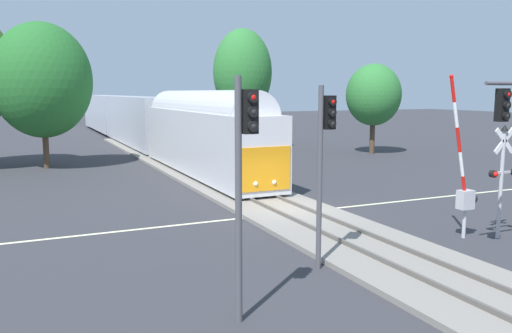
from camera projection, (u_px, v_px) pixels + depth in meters
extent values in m
plane|color=#333338|center=(287.00, 213.00, 23.27)|extent=(220.00, 220.00, 0.00)
cube|color=beige|center=(287.00, 213.00, 23.27)|extent=(44.00, 0.20, 0.01)
cube|color=gray|center=(287.00, 211.00, 23.26)|extent=(4.40, 80.00, 0.18)
cube|color=#56514C|center=(273.00, 209.00, 22.95)|extent=(0.10, 80.00, 0.14)
cube|color=#56514C|center=(301.00, 206.00, 23.53)|extent=(0.10, 80.00, 0.14)
cube|color=silver|center=(203.00, 141.00, 33.43)|extent=(3.00, 18.44, 3.90)
cube|color=orange|center=(265.00, 169.00, 25.18)|extent=(2.76, 0.08, 2.15)
cylinder|color=silver|center=(203.00, 112.00, 33.17)|extent=(2.76, 16.60, 2.76)
sphere|color=#F4F2CC|center=(255.00, 184.00, 25.06)|extent=(0.24, 0.24, 0.24)
sphere|color=#F4F2CC|center=(274.00, 182.00, 25.47)|extent=(0.24, 0.24, 0.24)
cube|color=#B7BCC6|center=(138.00, 120.00, 51.85)|extent=(3.00, 20.69, 4.60)
cube|color=black|center=(153.00, 117.00, 52.42)|extent=(0.04, 18.63, 0.90)
cube|color=gold|center=(153.00, 131.00, 52.63)|extent=(0.04, 19.04, 0.36)
cube|color=#B7BCC6|center=(105.00, 112.00, 71.33)|extent=(3.00, 20.69, 4.60)
cube|color=black|center=(116.00, 110.00, 71.91)|extent=(0.04, 18.63, 0.90)
cube|color=gold|center=(117.00, 120.00, 72.12)|extent=(0.04, 19.04, 0.36)
cylinder|color=#B7B7BC|center=(464.00, 223.00, 19.30)|extent=(0.14, 0.14, 1.10)
cube|color=#B7B7BC|center=(465.00, 200.00, 19.18)|extent=(0.56, 0.40, 0.70)
sphere|color=black|center=(472.00, 199.00, 19.32)|extent=(0.36, 0.36, 0.36)
cylinder|color=red|center=(464.00, 188.00, 19.07)|extent=(0.32, 0.12, 0.92)
cylinder|color=white|center=(461.00, 164.00, 18.86)|extent=(0.32, 0.12, 0.92)
cylinder|color=red|center=(459.00, 140.00, 18.66)|extent=(0.32, 0.12, 0.92)
cylinder|color=white|center=(456.00, 115.00, 18.45)|extent=(0.32, 0.12, 0.92)
cylinder|color=red|center=(453.00, 89.00, 18.24)|extent=(0.32, 0.12, 0.92)
sphere|color=red|center=(451.00, 76.00, 18.14)|extent=(0.14, 0.14, 0.14)
cylinder|color=#B2B2B7|center=(501.00, 185.00, 19.06)|extent=(0.14, 0.14, 3.98)
cube|color=white|center=(504.00, 141.00, 18.81)|extent=(0.98, 0.05, 0.98)
cube|color=white|center=(504.00, 141.00, 18.81)|extent=(0.98, 0.05, 0.98)
cube|color=#B2B2B7|center=(502.00, 173.00, 18.99)|extent=(1.10, 0.08, 0.08)
cylinder|color=black|center=(493.00, 174.00, 18.68)|extent=(0.26, 0.18, 0.26)
sphere|color=red|center=(495.00, 174.00, 18.59)|extent=(0.20, 0.20, 0.20)
cone|color=black|center=(505.00, 128.00, 18.76)|extent=(0.28, 0.28, 0.22)
cylinder|color=#4C4C51|center=(320.00, 179.00, 15.61)|extent=(0.16, 0.16, 5.57)
cube|color=black|center=(329.00, 112.00, 15.44)|extent=(0.34, 0.26, 1.00)
sphere|color=red|center=(332.00, 102.00, 15.26)|extent=(0.20, 0.20, 0.20)
cylinder|color=black|center=(332.00, 102.00, 15.23)|extent=(0.24, 0.10, 0.24)
sphere|color=#262626|center=(332.00, 113.00, 15.30)|extent=(0.20, 0.20, 0.20)
cylinder|color=black|center=(332.00, 113.00, 15.28)|extent=(0.24, 0.10, 0.24)
sphere|color=#262626|center=(331.00, 124.00, 15.35)|extent=(0.20, 0.20, 0.20)
cylinder|color=black|center=(332.00, 124.00, 15.32)|extent=(0.24, 0.10, 0.24)
cylinder|color=#4C4C51|center=(239.00, 203.00, 11.92)|extent=(0.16, 0.16, 5.74)
cube|color=black|center=(250.00, 112.00, 11.74)|extent=(0.34, 0.26, 1.00)
sphere|color=red|center=(252.00, 97.00, 11.56)|extent=(0.20, 0.20, 0.20)
cylinder|color=black|center=(253.00, 97.00, 11.53)|extent=(0.24, 0.10, 0.24)
sphere|color=#262626|center=(252.00, 112.00, 11.60)|extent=(0.20, 0.20, 0.20)
cylinder|color=black|center=(253.00, 112.00, 11.58)|extent=(0.24, 0.10, 0.24)
sphere|color=#262626|center=(252.00, 126.00, 11.65)|extent=(0.20, 0.20, 0.20)
cylinder|color=black|center=(253.00, 126.00, 11.62)|extent=(0.24, 0.10, 0.24)
cube|color=black|center=(502.00, 105.00, 15.76)|extent=(0.34, 0.26, 1.00)
sphere|color=red|center=(507.00, 94.00, 15.58)|extent=(0.20, 0.20, 0.20)
cylinder|color=black|center=(508.00, 94.00, 15.55)|extent=(0.24, 0.10, 0.24)
sphere|color=#262626|center=(506.00, 105.00, 15.62)|extent=(0.20, 0.20, 0.20)
cylinder|color=black|center=(507.00, 105.00, 15.59)|extent=(0.24, 0.10, 0.24)
sphere|color=#262626|center=(505.00, 116.00, 15.67)|extent=(0.20, 0.20, 0.20)
cylinder|color=black|center=(506.00, 116.00, 15.64)|extent=(0.24, 0.10, 0.24)
cylinder|color=#4C3828|center=(372.00, 136.00, 45.71)|extent=(0.44, 0.44, 3.13)
ellipsoid|color=#2D7533|center=(374.00, 95.00, 45.20)|extent=(4.76, 4.76, 5.34)
cylinder|color=#4C3828|center=(46.00, 146.00, 36.83)|extent=(0.41, 0.41, 3.18)
ellipsoid|color=#236628|center=(42.00, 80.00, 36.18)|extent=(6.78, 6.78, 7.99)
cylinder|color=#4C3828|center=(243.00, 128.00, 47.89)|extent=(0.39, 0.39, 4.25)
ellipsoid|color=#2D7533|center=(243.00, 72.00, 47.17)|extent=(5.32, 5.32, 7.77)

